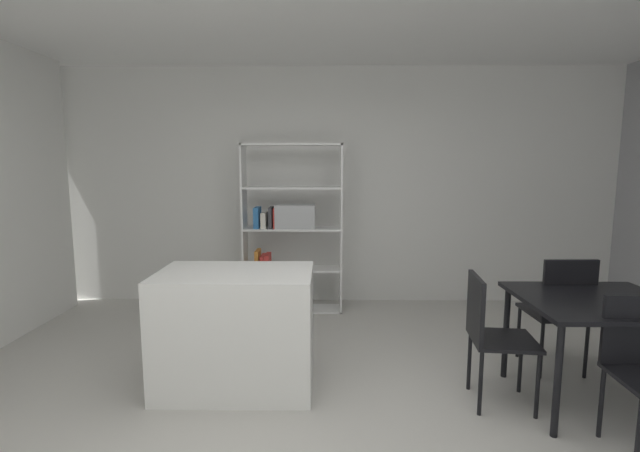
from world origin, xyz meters
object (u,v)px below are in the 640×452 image
object	(u,v)px
open_bookshelf	(288,229)
dining_chair_island_side	(490,328)
kitchen_island	(236,329)
dining_table	(597,310)
dining_chair_far	(560,305)

from	to	relation	value
open_bookshelf	dining_chair_island_side	size ratio (longest dim) A/B	2.08
open_bookshelf	dining_chair_island_side	xyz separation A→B (m)	(1.56, -2.02, -0.40)
kitchen_island	dining_chair_island_side	size ratio (longest dim) A/B	1.25
dining_table	dining_chair_far	bearing A→B (deg)	89.69
open_bookshelf	kitchen_island	bearing A→B (deg)	-97.71
dining_chair_island_side	dining_chair_far	bearing A→B (deg)	-51.33
open_bookshelf	dining_chair_far	bearing A→B (deg)	-34.28
dining_table	dining_chair_island_side	bearing A→B (deg)	179.23
dining_chair_far	kitchen_island	bearing A→B (deg)	4.04
kitchen_island	dining_table	distance (m)	2.54
open_bookshelf	dining_table	world-z (taller)	open_bookshelf
kitchen_island	open_bookshelf	world-z (taller)	open_bookshelf
kitchen_island	dining_chair_far	size ratio (longest dim) A/B	1.19
dining_table	dining_chair_island_side	size ratio (longest dim) A/B	1.11
open_bookshelf	dining_table	bearing A→B (deg)	-41.69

